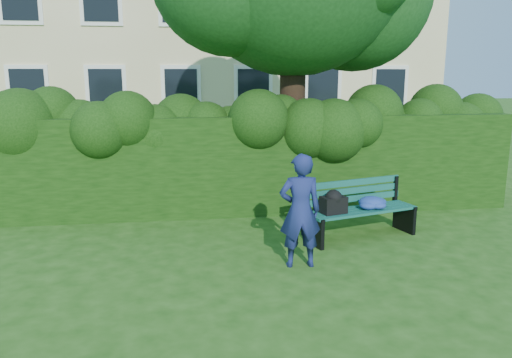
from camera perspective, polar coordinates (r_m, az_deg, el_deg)
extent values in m
plane|color=#1F4911|center=(7.42, 0.64, -8.16)|extent=(80.00, 80.00, 0.00)
cube|color=white|center=(17.59, -24.59, 9.18)|extent=(1.30, 0.08, 1.60)
cube|color=black|center=(17.55, -24.62, 9.17)|extent=(1.05, 0.04, 1.35)
cube|color=white|center=(17.07, -16.75, 9.70)|extent=(1.30, 0.08, 1.60)
cube|color=black|center=(17.03, -16.77, 9.69)|extent=(1.05, 0.04, 1.35)
cube|color=white|center=(16.87, -8.55, 10.05)|extent=(1.30, 0.08, 1.60)
cube|color=black|center=(16.83, -8.55, 10.04)|extent=(1.05, 0.04, 1.35)
cube|color=white|center=(17.02, -0.32, 10.19)|extent=(1.30, 0.08, 1.60)
cube|color=black|center=(16.98, -0.30, 10.19)|extent=(1.05, 0.04, 1.35)
cube|color=white|center=(17.50, 7.62, 10.14)|extent=(1.30, 0.08, 1.60)
cube|color=black|center=(17.46, 7.66, 10.14)|extent=(1.05, 0.04, 1.35)
cube|color=white|center=(18.28, 15.01, 9.92)|extent=(1.30, 0.08, 1.60)
cube|color=black|center=(18.24, 15.06, 9.92)|extent=(1.05, 0.04, 1.35)
cube|color=white|center=(17.01, -8.86, 19.51)|extent=(1.30, 0.08, 1.60)
cube|color=black|center=(16.97, -8.86, 19.53)|extent=(1.05, 0.04, 1.35)
cube|color=white|center=(17.16, -0.33, 19.58)|extent=(1.30, 0.08, 1.60)
cube|color=black|center=(17.12, -0.31, 19.60)|extent=(1.05, 0.04, 1.35)
cube|color=white|center=(17.63, 7.89, 19.27)|extent=(1.30, 0.08, 1.60)
cube|color=black|center=(17.59, 7.93, 19.29)|extent=(1.05, 0.04, 1.35)
cube|color=white|center=(18.41, 15.51, 18.66)|extent=(1.30, 0.08, 1.60)
cube|color=black|center=(18.37, 15.56, 18.67)|extent=(1.05, 0.04, 1.35)
cube|color=black|center=(9.29, -1.35, 1.75)|extent=(10.00, 1.00, 1.80)
cylinder|color=black|center=(9.75, 4.20, 9.99)|extent=(0.49, 0.49, 4.43)
cube|color=#0D4236|center=(7.87, 12.77, -3.84)|extent=(1.77, 0.60, 0.04)
cube|color=#0D4236|center=(7.96, 12.25, -3.63)|extent=(1.77, 0.60, 0.04)
cube|color=#0D4236|center=(8.05, 11.75, -3.42)|extent=(1.77, 0.60, 0.04)
cube|color=#0D4236|center=(8.15, 11.26, -3.22)|extent=(1.77, 0.60, 0.04)
cube|color=#0D4236|center=(8.18, 10.97, -2.21)|extent=(1.75, 0.54, 0.10)
cube|color=#0D4236|center=(8.16, 10.97, -1.31)|extent=(1.75, 0.54, 0.10)
cube|color=#0D4236|center=(8.14, 10.96, -0.40)|extent=(1.75, 0.54, 0.10)
cube|color=black|center=(7.62, 6.66, -5.96)|extent=(0.20, 0.50, 0.44)
cube|color=black|center=(7.71, 5.75, -2.38)|extent=(0.07, 0.07, 0.45)
cube|color=black|center=(7.51, 6.90, -4.47)|extent=(0.18, 0.42, 0.05)
cube|color=black|center=(8.59, 16.59, -4.29)|extent=(0.20, 0.50, 0.44)
cube|color=black|center=(8.67, 15.65, -1.14)|extent=(0.07, 0.07, 0.45)
cube|color=black|center=(8.50, 16.89, -2.95)|extent=(0.18, 0.42, 0.05)
cube|color=white|center=(7.64, 8.65, -3.92)|extent=(0.21, 0.18, 0.02)
cube|color=black|center=(7.68, 8.83, -2.93)|extent=(0.43, 0.34, 0.26)
imported|color=navy|center=(6.65, 5.06, -3.64)|extent=(0.57, 0.39, 1.54)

